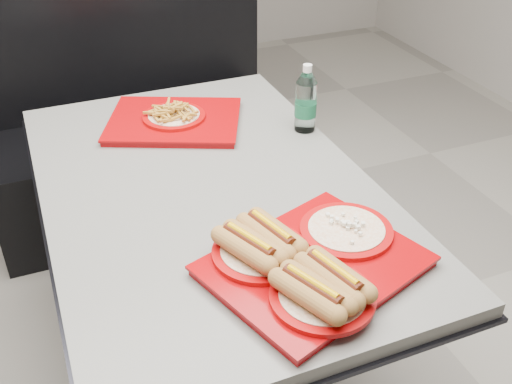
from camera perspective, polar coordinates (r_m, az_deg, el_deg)
name	(u,v)px	position (r m, az deg, el deg)	size (l,w,h in m)	color
ground	(217,363)	(2.20, -3.73, -15.99)	(6.00, 6.00, 0.00)	gray
diner_table	(210,232)	(1.80, -4.40, -3.78)	(0.92, 1.42, 0.75)	black
booth_bench	(136,129)	(2.81, -11.40, 5.87)	(1.30, 0.57, 1.35)	black
tray_near	(307,260)	(1.38, 4.91, -6.51)	(0.56, 0.50, 0.10)	#970407
tray_far	(174,118)	(2.03, -7.81, 7.02)	(0.53, 0.48, 0.09)	#970407
water_bottle	(306,102)	(1.96, 4.76, 8.51)	(0.07, 0.07, 0.23)	silver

